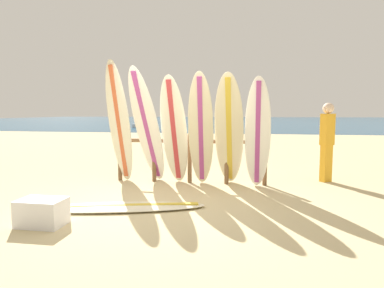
{
  "coord_description": "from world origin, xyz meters",
  "views": [
    {
      "loc": [
        1.33,
        -4.93,
        1.52
      ],
      "look_at": [
        0.14,
        2.13,
        0.81
      ],
      "focal_mm": 30.13,
      "sensor_mm": 36.0,
      "label": 1
    }
  ],
  "objects": [
    {
      "name": "surfboard_lying_on_sand",
      "position": [
        -0.64,
        -0.26,
        0.04
      ],
      "size": [
        2.81,
        1.21,
        0.08
      ],
      "color": "beige",
      "rests_on": "ground"
    },
    {
      "name": "surfboard_leaning_center_left",
      "position": [
        -0.14,
        1.54,
        1.13
      ],
      "size": [
        0.61,
        0.84,
        2.25
      ],
      "color": "silver",
      "rests_on": "ground"
    },
    {
      "name": "surfboard_leaning_left",
      "position": [
        -0.7,
        1.49,
        1.21
      ],
      "size": [
        0.77,
        1.21,
        2.41
      ],
      "color": "white",
      "rests_on": "ground"
    },
    {
      "name": "small_boat_offshore",
      "position": [
        -8.67,
        26.08,
        0.26
      ],
      "size": [
        2.58,
        0.85,
        0.71
      ],
      "color": "silver",
      "rests_on": "ocean_water"
    },
    {
      "name": "ground_plane",
      "position": [
        0.0,
        0.0,
        0.0
      ],
      "size": [
        120.0,
        120.0,
        0.0
      ],
      "primitive_type": "plane",
      "color": "#CCB784"
    },
    {
      "name": "surfboard_leaning_right",
      "position": [
        1.55,
        1.51,
        1.1
      ],
      "size": [
        0.52,
        0.58,
        2.2
      ],
      "color": "white",
      "rests_on": "ground"
    },
    {
      "name": "surfboard_leaning_center",
      "position": [
        0.44,
        1.4,
        1.14
      ],
      "size": [
        0.57,
        1.02,
        2.28
      ],
      "color": "beige",
      "rests_on": "ground"
    },
    {
      "name": "surfboard_rack",
      "position": [
        0.14,
        1.83,
        0.65
      ],
      "size": [
        3.27,
        0.09,
        1.05
      ],
      "color": "brown",
      "rests_on": "ground"
    },
    {
      "name": "surfboard_leaning_center_right",
      "position": [
        0.99,
        1.5,
        1.13
      ],
      "size": [
        0.59,
        1.14,
        2.26
      ],
      "color": "beige",
      "rests_on": "ground"
    },
    {
      "name": "beachgoer_standing",
      "position": [
        3.07,
        2.43,
        0.95
      ],
      "size": [
        0.33,
        0.31,
        1.72
      ],
      "color": "gold",
      "rests_on": "ground"
    },
    {
      "name": "surfboard_leaning_far_left",
      "position": [
        -1.32,
        1.53,
        1.29
      ],
      "size": [
        0.56,
        0.75,
        2.58
      ],
      "color": "silver",
      "rests_on": "ground"
    },
    {
      "name": "cooler_box",
      "position": [
        -1.36,
        -1.11,
        0.18
      ],
      "size": [
        0.6,
        0.4,
        0.36
      ],
      "primitive_type": "cube",
      "rotation": [
        0.0,
        0.0,
        0.01
      ],
      "color": "white",
      "rests_on": "ground"
    },
    {
      "name": "ocean_water",
      "position": [
        0.0,
        58.0,
        0.0
      ],
      "size": [
        120.0,
        80.0,
        0.01
      ],
      "primitive_type": "cube",
      "color": "navy",
      "rests_on": "ground"
    }
  ]
}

